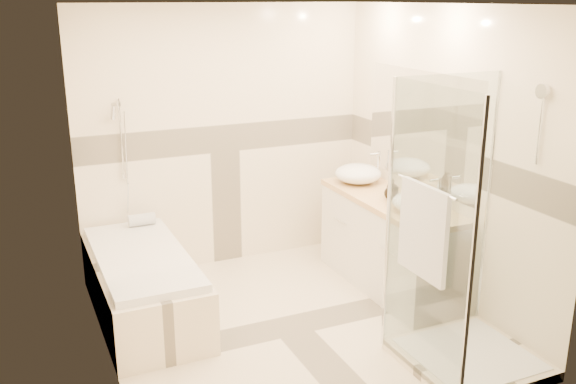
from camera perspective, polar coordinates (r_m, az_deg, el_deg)
name	(u,v)px	position (r m, az deg, el deg)	size (l,w,h in m)	color
room	(295,175)	(4.85, 0.67, 1.54)	(2.82, 3.02, 2.52)	#F3E1C1
bathtub	(143,282)	(5.44, -12.75, -7.81)	(0.75, 1.70, 0.56)	#F8E6C7
vanity	(389,243)	(5.85, 9.01, -4.51)	(0.58, 1.62, 0.85)	white
shower_enclosure	(454,299)	(4.73, 14.51, -9.23)	(0.96, 0.93, 2.04)	#F8E6C7
vessel_sink_near	(358,174)	(6.13, 6.25, 1.64)	(0.44, 0.44, 0.18)	white
vessel_sink_far	(416,202)	(5.38, 11.27, -0.90)	(0.39, 0.39, 0.15)	white
faucet_near	(378,164)	(6.22, 7.99, 2.51)	(0.12, 0.03, 0.28)	silver
faucet_far	(438,190)	(5.48, 13.16, 0.14)	(0.11, 0.03, 0.26)	silver
amenity_bottle_a	(393,190)	(5.65, 9.28, 0.21)	(0.08, 0.08, 0.18)	black
amenity_bottle_b	(391,191)	(5.67, 9.14, 0.13)	(0.12, 0.12, 0.15)	black
folded_towels	(349,174)	(6.28, 5.48, 1.56)	(0.14, 0.24, 0.08)	silver
rolled_towel	(142,220)	(5.96, -12.87, -2.41)	(0.11, 0.11, 0.24)	silver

